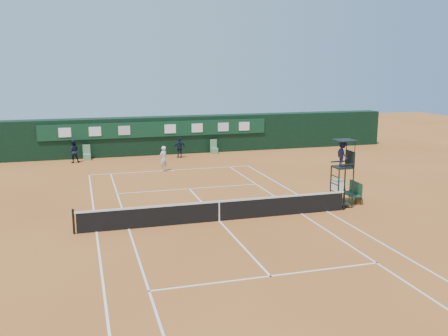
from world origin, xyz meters
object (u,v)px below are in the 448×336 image
(tennis_net, at_px, (219,210))
(cooler, at_px, (338,185))
(player_bench, at_px, (353,191))
(player, at_px, (163,159))
(umpire_chair, at_px, (343,159))

(tennis_net, distance_m, cooler, 8.85)
(player_bench, bearing_deg, player, 127.51)
(player_bench, relative_size, player, 0.70)
(umpire_chair, relative_size, cooler, 5.30)
(umpire_chair, distance_m, player, 13.38)
(tennis_net, relative_size, umpire_chair, 3.77)
(player, bearing_deg, tennis_net, 59.06)
(umpire_chair, bearing_deg, player, 122.64)
(umpire_chair, height_order, player_bench, umpire_chair)
(cooler, bearing_deg, tennis_net, -155.75)
(tennis_net, bearing_deg, cooler, 24.25)
(umpire_chair, distance_m, player_bench, 2.19)
(tennis_net, relative_size, player, 7.53)
(player_bench, distance_m, player, 13.44)
(player_bench, height_order, cooler, player_bench)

